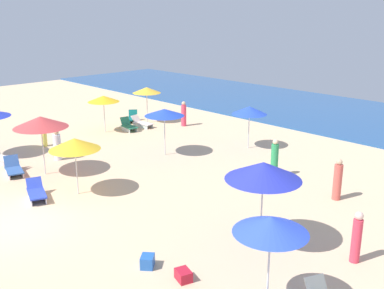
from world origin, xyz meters
TOP-DOWN VIEW (x-y plane):
  - ground_plane at (0.00, 0.00)m, footprint 60.00×60.00m
  - ocean at (0.00, 24.00)m, footprint 60.00×12.00m
  - umbrella_0 at (-8.42, 12.64)m, footprint 1.84×1.84m
  - lounge_chair_0_0 at (-9.25, 12.09)m, footprint 1.31×1.19m
  - lounge_chair_0_1 at (-7.77, 11.67)m, footprint 1.55×0.80m
  - umbrella_1 at (-3.93, 3.15)m, footprint 2.39×2.39m
  - lounge_chair_1_0 at (-5.20, 2.17)m, footprint 1.34×0.95m
  - lounge_chair_1_1 at (-4.87, 2.10)m, footprint 1.56×1.00m
  - umbrella_2 at (-8.34, 9.28)m, footprint 1.90×1.90m
  - lounge_chair_2_0 at (-7.62, 10.52)m, footprint 1.29×0.74m
  - umbrella_3 at (-0.85, 3.03)m, footprint 2.03×2.03m
  - lounge_chair_3_0 at (-1.51, 1.57)m, footprint 1.61×1.06m
  - umbrella_4 at (-0.14, 12.97)m, footprint 1.86×1.86m
  - umbrella_5 at (-2.34, 8.95)m, footprint 2.01×2.01m
  - lounge_chair_6_0 at (-7.05, 2.34)m, footprint 1.44×0.98m
  - umbrella_7 at (6.98, 4.88)m, footprint 2.33×2.33m
  - umbrella_8 at (9.06, 2.48)m, footprint 1.81×1.81m
  - beachgoer_0 at (-8.10, 5.22)m, footprint 0.42×0.42m
  - beachgoer_1 at (-5.42, 4.60)m, footprint 0.45×0.45m
  - beachgoer_2 at (6.70, 10.08)m, footprint 0.41×0.41m
  - beachgoer_3 at (3.46, 10.38)m, footprint 0.46×0.46m
  - beachgoer_4 at (9.44, 6.24)m, footprint 0.29×0.29m
  - beachgoer_5 at (-6.13, 13.79)m, footprint 0.38×0.38m
  - cooler_box_0 at (5.42, 1.62)m, footprint 0.57×0.58m
  - cooler_box_1 at (6.64, 1.92)m, footprint 0.57×0.49m

SIDE VIEW (x-z plane):
  - ground_plane at x=0.00m, z-range 0.00..0.00m
  - ocean at x=0.00m, z-range 0.00..0.12m
  - cooler_box_1 at x=6.64m, z-range 0.00..0.30m
  - cooler_box_0 at x=5.42m, z-range 0.00..0.36m
  - lounge_chair_1_0 at x=-5.20m, z-range -0.09..0.59m
  - lounge_chair_0_1 at x=-7.77m, z-range -0.09..0.60m
  - lounge_chair_6_0 at x=-7.05m, z-range -0.10..0.62m
  - lounge_chair_0_0 at x=-9.25m, z-range -0.11..0.64m
  - lounge_chair_1_1 at x=-4.87m, z-range -0.11..0.64m
  - lounge_chair_3_0 at x=-1.51m, z-range -0.07..0.62m
  - lounge_chair_2_0 at x=-7.62m, z-range -0.10..0.68m
  - beachgoer_1 at x=-5.42m, z-range -0.06..1.47m
  - beachgoer_0 at x=-8.10m, z-range -0.04..1.48m
  - beachgoer_5 at x=-6.13m, z-range -0.04..1.55m
  - beachgoer_2 at x=6.70m, z-range -0.05..1.62m
  - beachgoer_4 at x=9.44m, z-range -0.02..1.59m
  - beachgoer_3 at x=3.46m, z-range -0.05..1.69m
  - umbrella_2 at x=-8.34m, z-range 0.93..3.18m
  - umbrella_4 at x=-0.14m, z-range 0.93..3.22m
  - umbrella_3 at x=-0.85m, z-range 0.94..3.29m
  - umbrella_0 at x=-8.42m, z-range 0.99..3.35m
  - umbrella_5 at x=-2.34m, z-range 1.02..3.44m
  - umbrella_8 at x=9.06m, z-range 1.08..3.65m
  - umbrella_1 at x=-3.93m, z-range 1.09..3.79m
  - umbrella_7 at x=6.98m, z-range 1.14..3.98m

